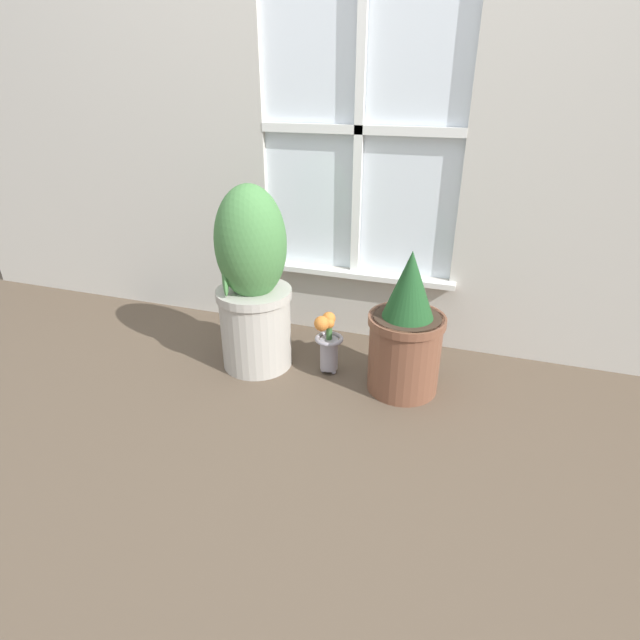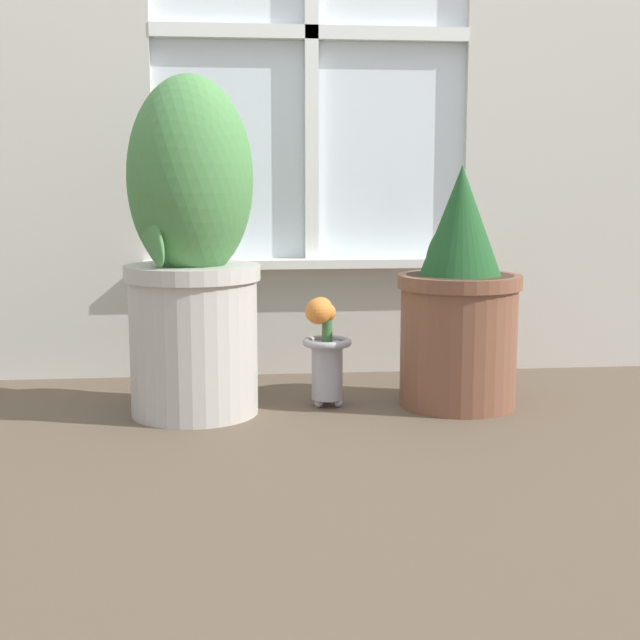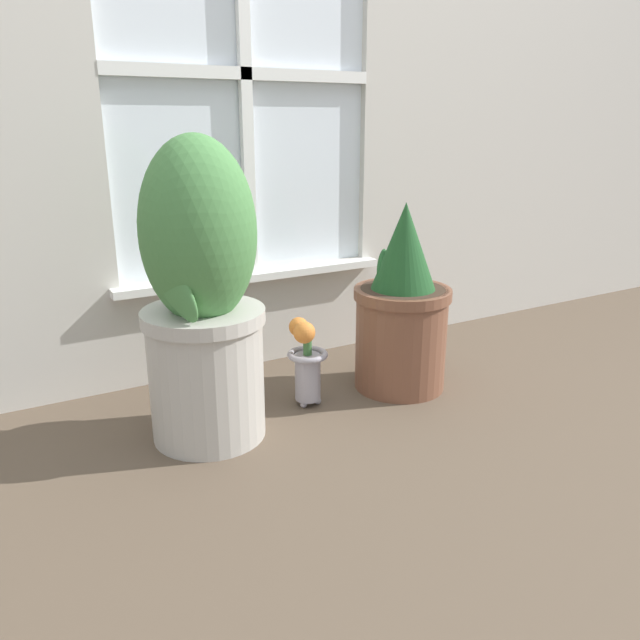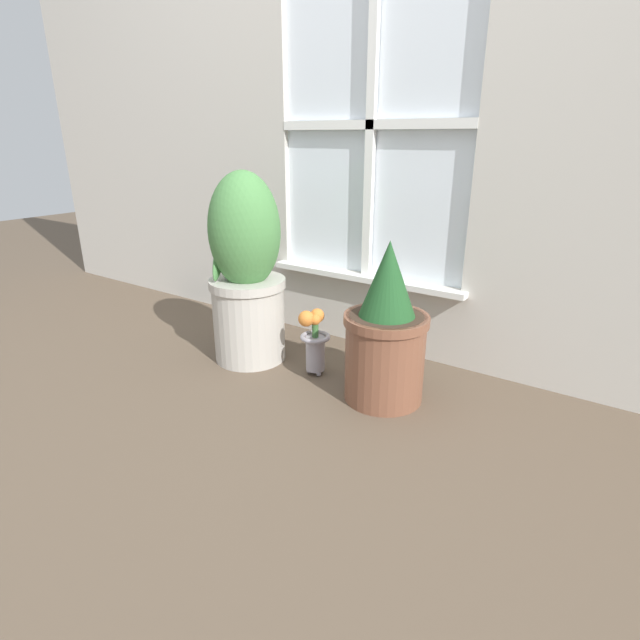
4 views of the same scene
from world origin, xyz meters
TOP-DOWN VIEW (x-y plane):
  - ground_plane at (0.00, 0.00)m, footprint 10.00×10.00m
  - wall_with_window at (0.00, 0.66)m, footprint 4.40×0.10m
  - potted_plant_left at (-0.31, 0.23)m, footprint 0.31×0.31m
  - potted_plant_right at (0.31, 0.24)m, footprint 0.29×0.29m
  - flower_vase at (-0.00, 0.26)m, footprint 0.12×0.12m

SIDE VIEW (x-z plane):
  - ground_plane at x=0.00m, z-range 0.00..0.00m
  - flower_vase at x=0.00m, z-range 0.01..0.28m
  - potted_plant_right at x=0.31m, z-range -0.04..0.53m
  - potted_plant_left at x=-0.31m, z-range -0.01..0.75m
  - wall_with_window at x=0.00m, z-range 0.02..2.52m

